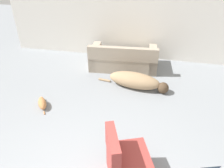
{
  "coord_description": "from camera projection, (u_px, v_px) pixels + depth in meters",
  "views": [
    {
      "loc": [
        0.58,
        -1.28,
        2.86
      ],
      "look_at": [
        -0.07,
        1.95,
        0.74
      ],
      "focal_mm": 35.0,
      "sensor_mm": 36.0,
      "label": 1
    }
  ],
  "objects": [
    {
      "name": "wall_back",
      "position": [
        135.0,
        12.0,
        5.86
      ],
      "size": [
        7.33,
        0.06,
        2.67
      ],
      "color": "silver",
      "rests_on": "ground_plane"
    },
    {
      "name": "couch",
      "position": [
        123.0,
        59.0,
        5.89
      ],
      "size": [
        1.83,
        1.04,
        0.73
      ],
      "rotation": [
        0.0,
        0.0,
        3.21
      ],
      "color": "tan",
      "rests_on": "ground_plane"
    },
    {
      "name": "dog",
      "position": [
        136.0,
        81.0,
        5.08
      ],
      "size": [
        1.71,
        0.63,
        0.37
      ],
      "rotation": [
        0.0,
        0.0,
        6.12
      ],
      "color": "#A38460",
      "rests_on": "ground_plane"
    },
    {
      "name": "cat",
      "position": [
        42.0,
        103.0,
        4.53
      ],
      "size": [
        0.36,
        0.49,
        0.17
      ],
      "rotation": [
        0.0,
        0.0,
        2.15
      ],
      "color": "#BC7A47",
      "rests_on": "ground_plane"
    },
    {
      "name": "side_chair",
      "position": [
        126.0,
        163.0,
        3.04
      ],
      "size": [
        0.72,
        0.72,
        0.85
      ],
      "rotation": [
        0.0,
        0.0,
        1.93
      ],
      "color": "#993833",
      "rests_on": "ground_plane"
    }
  ]
}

